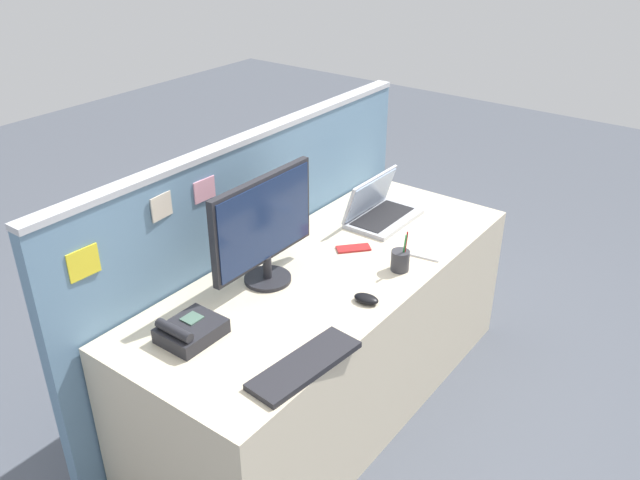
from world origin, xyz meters
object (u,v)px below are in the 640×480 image
desktop_monitor (264,225)px  pen_cup (400,260)px  computer_mouse_right_hand (366,299)px  cell_phone_white_slab (427,255)px  laptop (378,209)px  desk_phone (190,331)px  cell_phone_red_case (353,248)px  keyboard_main (305,365)px

desktop_monitor → pen_cup: 0.59m
computer_mouse_right_hand → cell_phone_white_slab: size_ratio=0.76×
laptop → desk_phone: 1.20m
desktop_monitor → cell_phone_white_slab: (0.57, -0.43, -0.24)m
pen_cup → desk_phone: bearing=157.7°
desktop_monitor → laptop: bearing=-5.0°
pen_cup → cell_phone_white_slab: pen_cup is taller
laptop → pen_cup: bearing=-137.0°
laptop → pen_cup: size_ratio=2.04×
desktop_monitor → cell_phone_red_case: 0.51m
computer_mouse_right_hand → cell_phone_white_slab: 0.46m
desktop_monitor → laptop: size_ratio=1.47×
laptop → computer_mouse_right_hand: 0.73m
cell_phone_red_case → computer_mouse_right_hand: bearing=172.7°
keyboard_main → desktop_monitor: bearing=59.2°
desktop_monitor → computer_mouse_right_hand: 0.49m
pen_cup → desktop_monitor: bearing=134.9°
desktop_monitor → desk_phone: (-0.46, -0.04, -0.22)m
desk_phone → cell_phone_white_slab: 1.09m
cell_phone_white_slab → cell_phone_red_case: bearing=107.3°
cell_phone_red_case → desk_phone: bearing=125.7°
desktop_monitor → cell_phone_red_case: desktop_monitor is taller
computer_mouse_right_hand → pen_cup: bearing=-2.0°
pen_cup → laptop: bearing=43.0°
desktop_monitor → cell_phone_red_case: bearing=-18.3°
desktop_monitor → cell_phone_white_slab: bearing=-36.9°
pen_cup → cell_phone_red_case: 0.26m
keyboard_main → cell_phone_red_case: keyboard_main is taller
keyboard_main → cell_phone_white_slab: (0.91, 0.04, -0.01)m
keyboard_main → pen_cup: 0.74m
laptop → pen_cup: laptop is taller
laptop → cell_phone_red_case: 0.33m
pen_cup → cell_phone_red_case: bearing=83.0°
desktop_monitor → pen_cup: desktop_monitor is taller
cell_phone_red_case → cell_phone_white_slab: (0.14, -0.29, 0.00)m
pen_cup → cell_phone_red_case: (0.03, 0.25, -0.04)m
laptop → desk_phone: bearing=179.0°
desk_phone → laptop: bearing=-1.0°
pen_cup → computer_mouse_right_hand: bearing=-175.6°
cell_phone_red_case → desktop_monitor: bearing=113.6°
desktop_monitor → pen_cup: bearing=-45.1°
computer_mouse_right_hand → pen_cup: 0.29m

